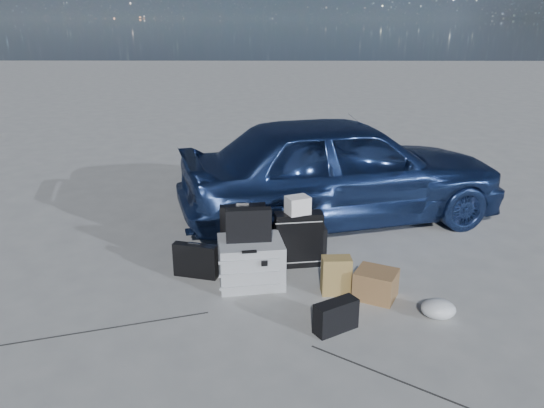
{
  "coord_description": "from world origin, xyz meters",
  "views": [
    {
      "loc": [
        -0.05,
        -4.4,
        2.5
      ],
      "look_at": [
        -0.09,
        0.85,
        0.66
      ],
      "focal_mm": 35.0,
      "sensor_mm": 36.0,
      "label": 1
    }
  ],
  "objects_px": {
    "pelican_case": "(251,262)",
    "suitcase_right": "(298,239)",
    "duffel_bag": "(296,240)",
    "car": "(342,169)",
    "briefcase": "(195,261)",
    "cardboard_box": "(376,284)",
    "suitcase_left": "(243,232)"
  },
  "relations": [
    {
      "from": "briefcase",
      "to": "cardboard_box",
      "type": "xyz_separation_m",
      "value": [
        1.76,
        -0.42,
        -0.04
      ]
    },
    {
      "from": "cardboard_box",
      "to": "car",
      "type": "bearing_deg",
      "value": 93.05
    },
    {
      "from": "briefcase",
      "to": "suitcase_right",
      "type": "height_order",
      "value": "suitcase_right"
    },
    {
      "from": "duffel_bag",
      "to": "cardboard_box",
      "type": "bearing_deg",
      "value": -60.29
    },
    {
      "from": "cardboard_box",
      "to": "suitcase_right",
      "type": "bearing_deg",
      "value": 135.41
    },
    {
      "from": "briefcase",
      "to": "duffel_bag",
      "type": "relative_size",
      "value": 0.7
    },
    {
      "from": "car",
      "to": "briefcase",
      "type": "distance_m",
      "value": 2.37
    },
    {
      "from": "car",
      "to": "suitcase_left",
      "type": "bearing_deg",
      "value": 118.88
    },
    {
      "from": "suitcase_left",
      "to": "duffel_bag",
      "type": "distance_m",
      "value": 0.61
    },
    {
      "from": "cardboard_box",
      "to": "pelican_case",
      "type": "bearing_deg",
      "value": 166.45
    },
    {
      "from": "pelican_case",
      "to": "cardboard_box",
      "type": "height_order",
      "value": "pelican_case"
    },
    {
      "from": "briefcase",
      "to": "pelican_case",
      "type": "bearing_deg",
      "value": 1.66
    },
    {
      "from": "car",
      "to": "briefcase",
      "type": "bearing_deg",
      "value": 118.43
    },
    {
      "from": "pelican_case",
      "to": "suitcase_right",
      "type": "xyz_separation_m",
      "value": [
        0.49,
        0.41,
        0.07
      ]
    },
    {
      "from": "pelican_case",
      "to": "duffel_bag",
      "type": "height_order",
      "value": "pelican_case"
    },
    {
      "from": "briefcase",
      "to": "cardboard_box",
      "type": "height_order",
      "value": "briefcase"
    },
    {
      "from": "duffel_bag",
      "to": "suitcase_right",
      "type": "bearing_deg",
      "value": -93.57
    },
    {
      "from": "suitcase_right",
      "to": "duffel_bag",
      "type": "distance_m",
      "value": 0.31
    },
    {
      "from": "car",
      "to": "pelican_case",
      "type": "xyz_separation_m",
      "value": [
        -1.08,
        -1.75,
        -0.47
      ]
    },
    {
      "from": "briefcase",
      "to": "suitcase_right",
      "type": "bearing_deg",
      "value": 29.25
    },
    {
      "from": "car",
      "to": "pelican_case",
      "type": "distance_m",
      "value": 2.11
    },
    {
      "from": "car",
      "to": "cardboard_box",
      "type": "distance_m",
      "value": 2.11
    },
    {
      "from": "pelican_case",
      "to": "briefcase",
      "type": "height_order",
      "value": "pelican_case"
    },
    {
      "from": "suitcase_right",
      "to": "duffel_bag",
      "type": "relative_size",
      "value": 0.91
    },
    {
      "from": "car",
      "to": "duffel_bag",
      "type": "xyz_separation_m",
      "value": [
        -0.61,
        -1.05,
        -0.54
      ]
    },
    {
      "from": "suitcase_left",
      "to": "pelican_case",
      "type": "bearing_deg",
      "value": -83.76
    },
    {
      "from": "cardboard_box",
      "to": "suitcase_left",
      "type": "bearing_deg",
      "value": 146.9
    },
    {
      "from": "suitcase_right",
      "to": "duffel_bag",
      "type": "xyz_separation_m",
      "value": [
        -0.02,
        0.28,
        -0.13
      ]
    },
    {
      "from": "suitcase_left",
      "to": "duffel_bag",
      "type": "height_order",
      "value": "suitcase_left"
    },
    {
      "from": "briefcase",
      "to": "cardboard_box",
      "type": "relative_size",
      "value": 1.24
    },
    {
      "from": "suitcase_right",
      "to": "duffel_bag",
      "type": "bearing_deg",
      "value": 84.42
    },
    {
      "from": "suitcase_right",
      "to": "cardboard_box",
      "type": "height_order",
      "value": "suitcase_right"
    }
  ]
}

